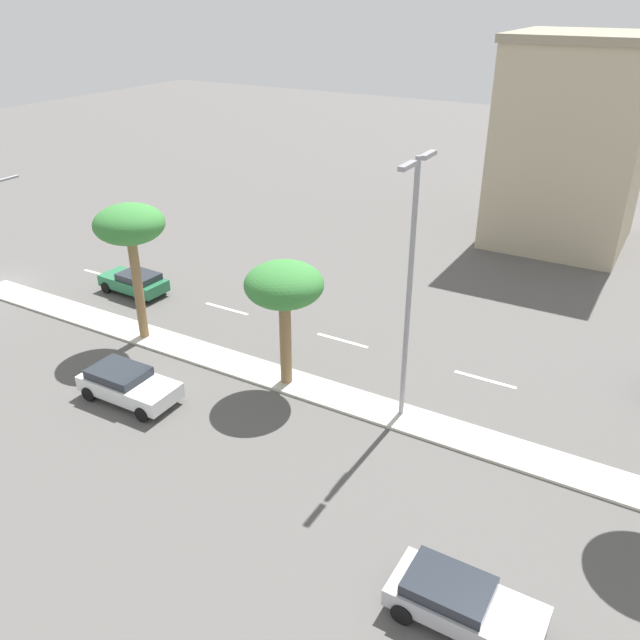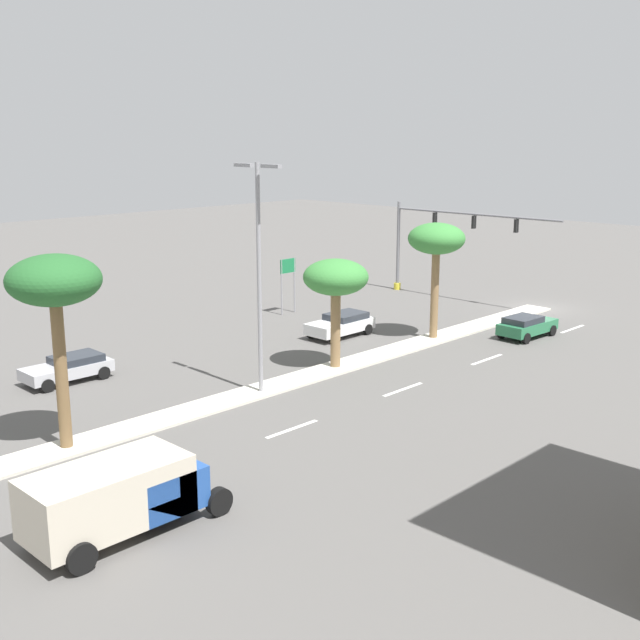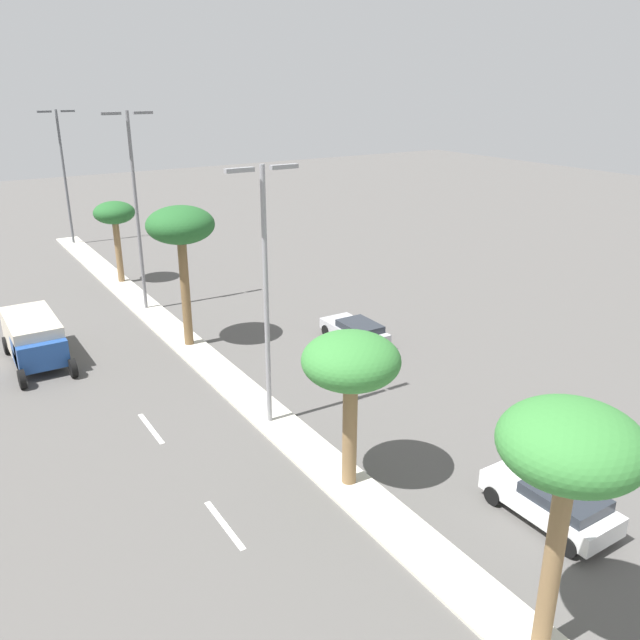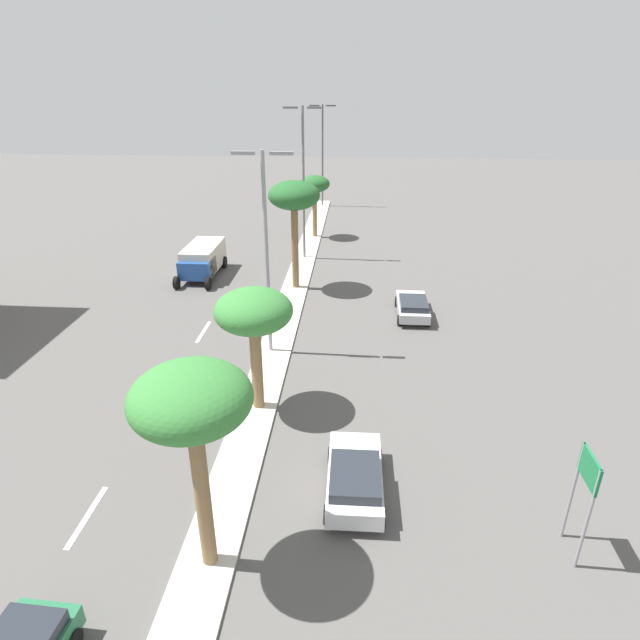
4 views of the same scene
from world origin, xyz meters
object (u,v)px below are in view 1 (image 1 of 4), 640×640
commercial_building (572,142)px  sedan_silver_inboard (462,602)px  palm_tree_center (284,287)px  palm_tree_trailing (130,227)px  sedan_white_far (127,384)px  street_lamp_far (410,276)px  sedan_green_rear (135,282)px

commercial_building → sedan_silver_inboard: commercial_building is taller
commercial_building → palm_tree_center: (24.93, -6.17, -1.98)m
palm_tree_trailing → sedan_silver_inboard: (7.73, 18.95, -5.06)m
palm_tree_trailing → sedan_white_far: size_ratio=1.56×
commercial_building → palm_tree_trailing: (24.94, -14.53, -0.86)m
palm_tree_trailing → street_lamp_far: (-0.31, 13.68, 0.42)m
street_lamp_far → sedan_white_far: street_lamp_far is taller
palm_tree_center → sedan_green_rear: palm_tree_center is taller
street_lamp_far → sedan_white_far: 12.63m
palm_tree_trailing → palm_tree_center: 8.43m
commercial_building → sedan_white_far: commercial_building is taller
palm_tree_trailing → sedan_green_rear: palm_tree_trailing is taller
palm_tree_center → street_lamp_far: bearing=93.3°
palm_tree_trailing → sedan_silver_inboard: 21.09m
sedan_green_rear → commercial_building: bearing=138.7°
commercial_building → street_lamp_far: size_ratio=1.27×
sedan_white_far → street_lamp_far: bearing=114.1°
sedan_green_rear → sedan_white_far: size_ratio=0.94×
palm_tree_trailing → sedan_green_rear: size_ratio=1.66×
commercial_building → palm_tree_trailing: commercial_building is taller
palm_tree_center → sedan_white_far: bearing=-49.5°
palm_tree_trailing → street_lamp_far: 13.69m
palm_tree_center → sedan_green_rear: bearing=-106.3°
street_lamp_far → palm_tree_trailing: bearing=-88.7°
palm_tree_center → sedan_silver_inboard: palm_tree_center is taller
sedan_green_rear → sedan_white_far: 10.92m
sedan_green_rear → sedan_white_far: (8.01, 7.42, 0.02)m
commercial_building → sedan_white_far: 31.92m
commercial_building → sedan_silver_inboard: 33.49m
commercial_building → sedan_green_rear: bearing=-41.3°
palm_tree_trailing → sedan_green_rear: 7.48m
commercial_building → sedan_silver_inboard: (32.67, 4.42, -5.92)m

